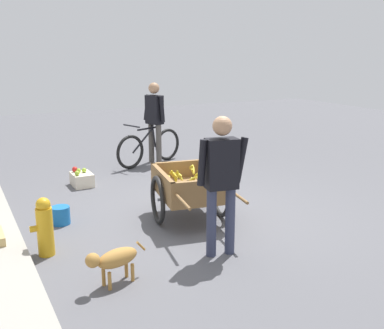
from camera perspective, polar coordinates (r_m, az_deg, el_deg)
ground_plane at (r=6.34m, az=0.19°, el=-6.50°), size 24.00×24.00×0.00m
fruit_cart at (r=6.11m, az=-0.24°, el=-2.99°), size 1.76×1.07×0.70m
vendor_person at (r=4.93m, az=3.69°, el=-1.24°), size 0.26×0.58×1.56m
bicycle at (r=9.19m, az=-5.30°, el=2.18°), size 0.68×1.58×0.85m
cyclist_person at (r=9.19m, az=-4.69°, el=6.08°), size 0.49×0.30×1.62m
dog at (r=4.56m, az=-9.66°, el=-11.50°), size 0.28×0.66×0.40m
fire_hydrant at (r=5.35m, az=-17.85°, el=-7.37°), size 0.25×0.25×0.67m
plastic_bucket at (r=6.29m, az=-16.01°, el=-6.10°), size 0.24×0.24×0.24m
mixed_fruit_crate at (r=7.95m, az=-13.55°, el=-1.75°), size 0.44×0.32×0.31m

